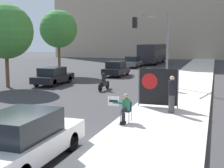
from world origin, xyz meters
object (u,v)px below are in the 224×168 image
object	(u,v)px
seated_protester	(125,107)
street_tree_near_curb	(5,31)
car_on_road_nearest	(53,76)
car_on_road_distant	(133,62)
traffic_light_pole	(155,36)
car_on_road_midblock	(116,69)
jogger_on_sidewalk	(172,94)
street_tree_midblock	(59,29)
protest_banner	(158,87)
motorcycle_on_road	(104,83)
parked_car_curbside	(23,139)
city_bus_on_road	(153,53)

from	to	relation	value
seated_protester	street_tree_near_curb	world-z (taller)	street_tree_near_curb
car_on_road_nearest	street_tree_near_curb	bearing A→B (deg)	-140.21
car_on_road_distant	street_tree_near_curb	distance (m)	21.34
traffic_light_pole	car_on_road_midblock	distance (m)	8.87
jogger_on_sidewalk	street_tree_midblock	world-z (taller)	street_tree_midblock
protest_banner	motorcycle_on_road	world-z (taller)	protest_banner
motorcycle_on_road	street_tree_midblock	bearing A→B (deg)	134.22
protest_banner	car_on_road_distant	distance (m)	26.18
jogger_on_sidewalk	street_tree_near_curb	xyz separation A→B (m)	(-13.38, 5.63, 3.20)
parked_car_curbside	street_tree_near_curb	size ratio (longest dim) A/B	0.70
protest_banner	traffic_light_pole	world-z (taller)	traffic_light_pole
jogger_on_sidewalk	car_on_road_midblock	world-z (taller)	jogger_on_sidewalk
protest_banner	traffic_light_pole	distance (m)	8.49
car_on_road_distant	motorcycle_on_road	size ratio (longest dim) A/B	2.11
parked_car_curbside	car_on_road_distant	bearing A→B (deg)	99.27
car_on_road_nearest	car_on_road_midblock	xyz separation A→B (m)	(2.98, 7.70, 0.04)
car_on_road_nearest	street_tree_near_curb	size ratio (longest dim) A/B	0.68
protest_banner	street_tree_near_curb	bearing A→B (deg)	160.37
street_tree_midblock	traffic_light_pole	bearing A→B (deg)	-26.86
seated_protester	car_on_road_distant	bearing A→B (deg)	115.95
car_on_road_nearest	street_tree_midblock	distance (m)	8.46
car_on_road_nearest	car_on_road_distant	size ratio (longest dim) A/B	0.96
car_on_road_midblock	motorcycle_on_road	xyz separation A→B (m)	(1.93, -9.05, -0.21)
city_bus_on_road	street_tree_midblock	bearing A→B (deg)	-107.59
seated_protester	car_on_road_nearest	xyz separation A→B (m)	(-9.04, 10.18, -0.10)
motorcycle_on_road	street_tree_near_curb	bearing A→B (deg)	-173.21
parked_car_curbside	car_on_road_midblock	xyz separation A→B (m)	(-4.42, 22.77, -0.01)
protest_banner	street_tree_midblock	bearing A→B (deg)	133.47
car_on_road_midblock	car_on_road_nearest	bearing A→B (deg)	-111.16
protest_banner	motorcycle_on_road	size ratio (longest dim) A/B	0.98
jogger_on_sidewalk	car_on_road_nearest	size ratio (longest dim) A/B	0.41
protest_banner	traffic_light_pole	size ratio (longest dim) A/B	0.38
traffic_light_pole	car_on_road_midblock	xyz separation A→B (m)	(-5.11, 6.53, -3.15)
car_on_road_distant	traffic_light_pole	bearing A→B (deg)	-70.29
protest_banner	traffic_light_pole	bearing A→B (deg)	102.19
traffic_light_pole	motorcycle_on_road	distance (m)	5.26
parked_car_curbside	city_bus_on_road	xyz separation A→B (m)	(-4.28, 41.17, 1.00)
street_tree_near_curb	city_bus_on_road	bearing A→B (deg)	78.38
city_bus_on_road	car_on_road_nearest	bearing A→B (deg)	-96.83
car_on_road_midblock	traffic_light_pole	bearing A→B (deg)	-51.97
motorcycle_on_road	seated_protester	bearing A→B (deg)	-64.92
traffic_light_pole	street_tree_midblock	bearing A→B (deg)	153.14
city_bus_on_road	car_on_road_midblock	bearing A→B (deg)	-90.45
seated_protester	car_on_road_midblock	world-z (taller)	car_on_road_midblock
street_tree_midblock	car_on_road_midblock	bearing A→B (deg)	8.72
jogger_on_sidewalk	city_bus_on_road	distance (m)	34.81
jogger_on_sidewalk	car_on_road_nearest	xyz separation A→B (m)	(-10.67, 7.89, -0.36)
car_on_road_nearest	traffic_light_pole	bearing A→B (deg)	8.21
seated_protester	parked_car_curbside	xyz separation A→B (m)	(-1.64, -4.90, -0.05)
motorcycle_on_road	city_bus_on_road	bearing A→B (deg)	93.73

